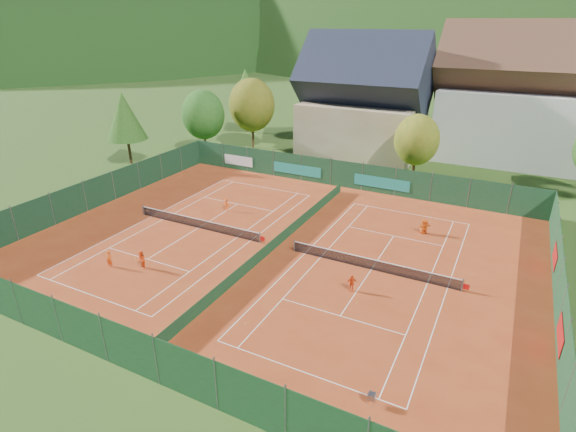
# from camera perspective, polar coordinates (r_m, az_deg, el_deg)

# --- Properties ---
(ground) EXTENTS (600.00, 600.00, 0.00)m
(ground) POSITION_cam_1_polar(r_m,az_deg,el_deg) (36.88, -1.42, -3.99)
(ground) COLOR #2C4C18
(ground) RESTS_ON ground
(clay_pad) EXTENTS (40.00, 32.00, 0.01)m
(clay_pad) POSITION_cam_1_polar(r_m,az_deg,el_deg) (36.87, -1.42, -3.95)
(clay_pad) COLOR #A13817
(clay_pad) RESTS_ON ground
(court_markings_left) EXTENTS (11.03, 23.83, 0.00)m
(court_markings_left) POSITION_cam_1_polar(r_m,az_deg,el_deg) (40.92, -11.33, -1.50)
(court_markings_left) COLOR white
(court_markings_left) RESTS_ON ground
(court_markings_right) EXTENTS (11.03, 23.83, 0.00)m
(court_markings_right) POSITION_cam_1_polar(r_m,az_deg,el_deg) (34.24, 10.52, -6.71)
(court_markings_right) COLOR white
(court_markings_right) RESTS_ON ground
(tennis_net_left) EXTENTS (13.30, 0.10, 1.02)m
(tennis_net_left) POSITION_cam_1_polar(r_m,az_deg,el_deg) (40.62, -11.21, -0.91)
(tennis_net_left) COLOR #59595B
(tennis_net_left) RESTS_ON ground
(tennis_net_right) EXTENTS (13.30, 0.10, 1.02)m
(tennis_net_right) POSITION_cam_1_polar(r_m,az_deg,el_deg) (33.96, 10.83, -6.05)
(tennis_net_right) COLOR #59595B
(tennis_net_right) RESTS_ON ground
(court_divider) EXTENTS (0.03, 28.80, 1.00)m
(court_divider) POSITION_cam_1_polar(r_m,az_deg,el_deg) (36.65, -1.43, -3.27)
(court_divider) COLOR #163C20
(court_divider) RESTS_ON ground
(fence_north) EXTENTS (40.00, 0.10, 3.00)m
(fence_north) POSITION_cam_1_polar(r_m,az_deg,el_deg) (49.98, 6.89, 5.29)
(fence_north) COLOR #163D23
(fence_north) RESTS_ON ground
(fence_south) EXTENTS (40.00, 0.04, 3.00)m
(fence_south) POSITION_cam_1_polar(r_m,az_deg,el_deg) (25.49, -19.52, -15.70)
(fence_south) COLOR #153C1D
(fence_south) RESTS_ON ground
(fence_west) EXTENTS (0.04, 32.00, 3.00)m
(fence_west) POSITION_cam_1_polar(r_m,az_deg,el_deg) (48.35, -22.80, 2.95)
(fence_west) COLOR #13351E
(fence_west) RESTS_ON ground
(fence_east) EXTENTS (0.09, 32.00, 3.00)m
(fence_east) POSITION_cam_1_polar(r_m,az_deg,el_deg) (32.96, 31.24, -8.43)
(fence_east) COLOR #163D21
(fence_east) RESTS_ON ground
(chalet) EXTENTS (16.20, 12.00, 16.00)m
(chalet) POSITION_cam_1_polar(r_m,az_deg,el_deg) (62.44, 9.57, 13.72)
(chalet) COLOR #C8B58D
(chalet) RESTS_ON ground
(hotel_block_a) EXTENTS (21.60, 11.00, 17.25)m
(hotel_block_a) POSITION_cam_1_polar(r_m,az_deg,el_deg) (65.38, 27.77, 12.51)
(hotel_block_a) COLOR silver
(hotel_block_a) RESTS_ON ground
(tree_west_front) EXTENTS (5.72, 5.72, 8.69)m
(tree_west_front) POSITION_cam_1_polar(r_m,az_deg,el_deg) (62.64, -10.73, 12.52)
(tree_west_front) COLOR #4A331A
(tree_west_front) RESTS_ON ground
(tree_west_mid) EXTENTS (6.44, 6.44, 9.78)m
(tree_west_mid) POSITION_cam_1_polar(r_m,az_deg,el_deg) (65.14, -4.61, 13.87)
(tree_west_mid) COLOR #4B341A
(tree_west_mid) RESTS_ON ground
(tree_west_back) EXTENTS (5.60, 5.60, 10.00)m
(tree_west_back) POSITION_cam_1_polar(r_m,az_deg,el_deg) (74.88, -5.40, 15.64)
(tree_west_back) COLOR #4B351A
(tree_west_back) RESTS_ON ground
(tree_center) EXTENTS (5.01, 5.01, 7.60)m
(tree_center) POSITION_cam_1_polar(r_m,az_deg,el_deg) (53.03, 16.03, 9.27)
(tree_center) COLOR #422817
(tree_center) RESTS_ON ground
(tree_west_side) EXTENTS (5.04, 5.04, 9.00)m
(tree_west_side) POSITION_cam_1_polar(r_m,az_deg,el_deg) (60.69, -20.05, 11.82)
(tree_west_side) COLOR #422A17
(tree_west_side) RESTS_ON ground
(mountain_backdrop) EXTENTS (820.00, 530.00, 242.00)m
(mountain_backdrop) POSITION_cam_1_polar(r_m,az_deg,el_deg) (268.51, 29.52, 8.46)
(mountain_backdrop) COLOR black
(mountain_backdrop) RESTS_ON ground
(ball_hopper) EXTENTS (0.34, 0.34, 0.80)m
(ball_hopper) POSITION_cam_1_polar(r_m,az_deg,el_deg) (23.53, 10.59, -21.56)
(ball_hopper) COLOR slate
(ball_hopper) RESTS_ON ground
(loose_ball_0) EXTENTS (0.07, 0.07, 0.07)m
(loose_ball_0) POSITION_cam_1_polar(r_m,az_deg,el_deg) (37.02, -18.86, -5.18)
(loose_ball_0) COLOR #CCD833
(loose_ball_0) RESTS_ON ground
(loose_ball_1) EXTENTS (0.07, 0.07, 0.07)m
(loose_ball_1) POSITION_cam_1_polar(r_m,az_deg,el_deg) (28.38, -5.41, -13.44)
(loose_ball_1) COLOR #CCD833
(loose_ball_1) RESTS_ON ground
(loose_ball_2) EXTENTS (0.07, 0.07, 0.07)m
(loose_ball_2) POSITION_cam_1_polar(r_m,az_deg,el_deg) (39.61, 3.82, -1.90)
(loose_ball_2) COLOR #CCD833
(loose_ball_2) RESTS_ON ground
(loose_ball_3) EXTENTS (0.07, 0.07, 0.07)m
(loose_ball_3) POSITION_cam_1_polar(r_m,az_deg,el_deg) (42.83, -2.21, 0.18)
(loose_ball_3) COLOR #CCD833
(loose_ball_3) RESTS_ON ground
(loose_ball_4) EXTENTS (0.07, 0.07, 0.07)m
(loose_ball_4) POSITION_cam_1_polar(r_m,az_deg,el_deg) (30.39, 8.77, -10.82)
(loose_ball_4) COLOR #CCD833
(loose_ball_4) RESTS_ON ground
(player_left_near) EXTENTS (0.56, 0.44, 1.33)m
(player_left_near) POSITION_cam_1_polar(r_m,az_deg,el_deg) (36.28, -21.75, -5.11)
(player_left_near) COLOR #E45214
(player_left_near) RESTS_ON ground
(player_left_mid) EXTENTS (0.88, 0.80, 1.46)m
(player_left_mid) POSITION_cam_1_polar(r_m,az_deg,el_deg) (35.19, -18.11, -5.34)
(player_left_mid) COLOR #FE5216
(player_left_mid) RESTS_ON ground
(player_left_far) EXTENTS (0.81, 0.50, 1.21)m
(player_left_far) POSITION_cam_1_polar(r_m,az_deg,el_deg) (44.06, -7.80, 1.47)
(player_left_far) COLOR #F15315
(player_left_far) RESTS_ON ground
(player_right_near) EXTENTS (0.81, 0.66, 1.29)m
(player_right_near) POSITION_cam_1_polar(r_m,az_deg,el_deg) (31.21, 8.08, -8.42)
(player_right_near) COLOR #EB4914
(player_right_near) RESTS_ON ground
(player_right_far_a) EXTENTS (0.67, 0.46, 1.32)m
(player_right_far_a) POSITION_cam_1_polar(r_m,az_deg,el_deg) (40.65, 16.81, -1.26)
(player_right_far_a) COLOR #CD5012
(player_right_far_a) RESTS_ON ground
(player_right_far_b) EXTENTS (1.14, 1.13, 1.31)m
(player_right_far_b) POSITION_cam_1_polar(r_m,az_deg,el_deg) (40.55, 17.03, -1.36)
(player_right_far_b) COLOR orange
(player_right_far_b) RESTS_ON ground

